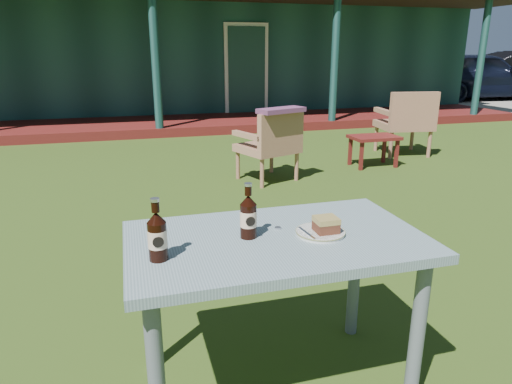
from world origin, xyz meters
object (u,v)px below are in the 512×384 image
object	(u,v)px
cake_slice	(326,224)
armchair_right	(407,120)
armchair_left	(272,142)
side_table	(374,140)
cola_bottle_near	(248,216)
cafe_table	(276,259)
car_near	(477,76)
plate	(320,232)
cola_bottle_far	(157,236)

from	to	relation	value
cake_slice	armchair_right	distance (m)	5.05
armchair_left	side_table	distance (m)	1.52
armchair_right	side_table	bearing A→B (deg)	-149.20
armchair_right	side_table	size ratio (longest dim) A/B	1.52
cola_bottle_near	armchair_left	size ratio (longest dim) A/B	0.28
armchair_left	side_table	size ratio (longest dim) A/B	1.34
cafe_table	cake_slice	size ratio (longest dim) A/B	13.04
side_table	cola_bottle_near	bearing A→B (deg)	-126.67
cake_slice	armchair_left	distance (m)	3.36
cola_bottle_near	armchair_right	xyz separation A→B (m)	(3.37, 3.95, -0.30)
cafe_table	armchair_left	bearing A→B (deg)	72.52
armchair_left	car_near	bearing A→B (deg)	38.57
plate	side_table	xyz separation A→B (m)	(2.31, 3.55, -0.39)
cafe_table	armchair_left	xyz separation A→B (m)	(1.01, 3.21, -0.17)
cake_slice	cola_bottle_far	bearing A→B (deg)	-175.82
car_near	armchair_left	xyz separation A→B (m)	(-8.73, -6.96, -0.27)
plate	side_table	distance (m)	4.25
armchair_left	cafe_table	bearing A→B (deg)	-107.48
armchair_left	armchair_right	distance (m)	2.38
plate	side_table	size ratio (longest dim) A/B	0.34
cola_bottle_near	car_near	bearing A→B (deg)	45.84
cola_bottle_far	armchair_left	bearing A→B (deg)	65.73
plate	cola_bottle_far	world-z (taller)	cola_bottle_far
cake_slice	armchair_left	size ratio (longest dim) A/B	0.11
plate	cake_slice	size ratio (longest dim) A/B	2.22
plate	cola_bottle_near	world-z (taller)	cola_bottle_near
plate	armchair_right	distance (m)	5.05
car_near	side_table	xyz separation A→B (m)	(-7.25, -6.65, -0.38)
cafe_table	cake_slice	world-z (taller)	cake_slice
armchair_left	cake_slice	bearing A→B (deg)	-104.01
cafe_table	armchair_right	bearing A→B (deg)	50.68
plate	cola_bottle_near	distance (m)	0.31
car_near	cola_bottle_far	distance (m)	14.48
cafe_table	cola_bottle_far	xyz separation A→B (m)	(-0.48, -0.09, 0.19)
car_near	cola_bottle_near	size ratio (longest dim) A/B	18.56
plate	armchair_right	xyz separation A→B (m)	(3.08, 4.00, -0.22)
cola_bottle_near	cola_bottle_far	bearing A→B (deg)	-163.09
armchair_left	armchair_right	xyz separation A→B (m)	(2.25, 0.77, 0.06)
armchair_right	cake_slice	bearing A→B (deg)	-127.29
car_near	cola_bottle_far	xyz separation A→B (m)	(-10.22, -10.26, 0.09)
plate	side_table	world-z (taller)	plate
cafe_table	cola_bottle_far	size ratio (longest dim) A/B	5.15
armchair_left	armchair_right	world-z (taller)	armchair_right
armchair_right	side_table	distance (m)	0.91
car_near	plate	world-z (taller)	car_near
armchair_left	cola_bottle_far	bearing A→B (deg)	-114.27
cafe_table	side_table	size ratio (longest dim) A/B	2.00
car_near	cake_slice	world-z (taller)	car_near
plate	cola_bottle_near	size ratio (longest dim) A/B	0.90
cola_bottle_far	side_table	size ratio (longest dim) A/B	0.39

